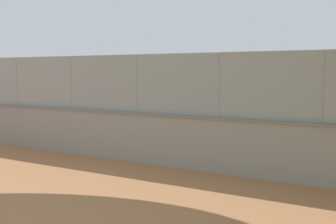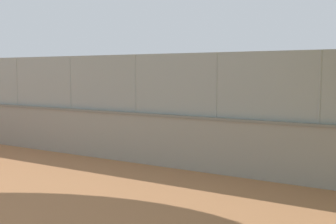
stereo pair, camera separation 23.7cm
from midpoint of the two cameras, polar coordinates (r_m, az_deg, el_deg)
ground_plane at (r=24.56m, az=6.82°, el=-1.90°), size 260.00×260.00×0.00m
perimeter_wall at (r=13.88m, az=0.56°, el=-3.94°), size 28.24×0.99×1.76m
fence_panel_on_wall at (r=13.69m, az=0.56°, el=3.83°), size 27.74×0.60×2.01m
player_near_wall_returning at (r=23.89m, az=-9.68°, el=0.28°), size 0.93×0.98×1.70m
player_baseline_waiting at (r=21.99m, az=12.63°, el=-0.24°), size 0.79×1.10×1.70m
sports_ball at (r=23.18m, az=-9.76°, el=1.00°), size 0.20×0.20×0.20m
spare_ball_by_wall at (r=19.97m, az=-18.86°, el=-3.79°), size 0.07×0.07×0.07m
courtside_bench at (r=18.31m, az=-12.77°, el=-3.09°), size 1.61×0.41×0.87m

